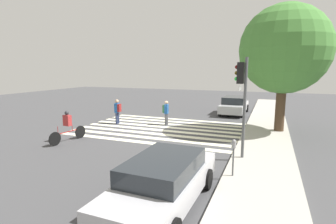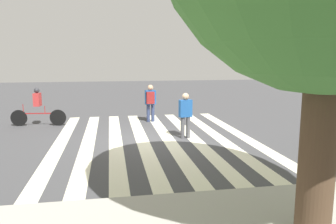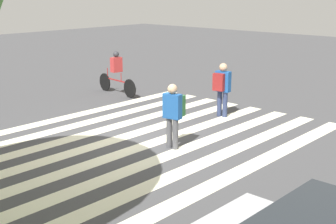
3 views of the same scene
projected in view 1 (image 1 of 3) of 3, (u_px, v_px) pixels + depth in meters
The scene contains 11 objects.
ground_plane at pixel (161, 128), 16.65m from camera, with size 60.00×60.00×0.00m, color #444447.
sidewalk_curb at pixel (265, 137), 14.38m from camera, with size 36.00×2.50×0.14m.
crosswalk_stripes at pixel (161, 128), 16.65m from camera, with size 6.96×10.00×0.01m.
traffic_light at pixel (242, 89), 10.42m from camera, with size 0.60×0.50×4.21m.
parking_meter at pixel (234, 150), 8.82m from camera, with size 0.15×0.15×1.42m.
street_tree at pixel (284, 50), 14.73m from camera, with size 5.01×5.01×7.34m.
pedestrian_adult_blue_shirt at pixel (118, 110), 17.91m from camera, with size 0.49×0.42×1.68m.
pedestrian_adult_yellow_jacket at pixel (166, 111), 17.55m from camera, with size 0.48×0.43×1.64m.
cyclist_mid_street at pixel (68, 125), 13.49m from camera, with size 2.32×0.43×1.64m.
car_parked_silver_sedan at pixel (234, 105), 21.96m from camera, with size 4.66×2.07×1.45m.
car_parked_far_curb at pixel (164, 181), 7.18m from camera, with size 4.82×2.00×1.39m.
Camera 1 is at (14.95, 6.38, 3.77)m, focal length 28.00 mm.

